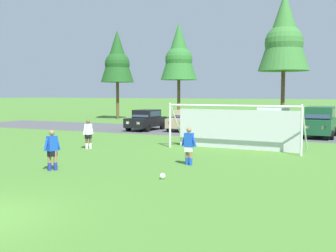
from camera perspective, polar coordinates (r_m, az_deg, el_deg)
ground_plane at (r=23.81m, az=2.88°, el=-2.92°), size 400.00×400.00×0.00m
parking_lot_strip at (r=32.81m, az=9.05°, el=-0.89°), size 52.00×8.40×0.01m
soccer_ball at (r=14.96m, az=-0.77°, el=-7.00°), size 0.22×0.22×0.22m
soccer_goal at (r=22.87m, az=9.38°, el=-0.04°), size 7.50×2.28×2.57m
player_striker_near at (r=17.74m, az=2.93°, el=-2.84°), size 0.73×0.25×1.64m
player_midfield_center at (r=17.13m, az=-15.87°, el=-3.28°), size 0.36×0.71×1.64m
player_defender_far at (r=23.34m, az=-11.07°, el=-1.12°), size 0.30×0.72×1.64m
parked_car_slot_far_left at (r=34.42m, az=-3.08°, el=0.87°), size 2.17×4.27×1.72m
parked_car_slot_left at (r=33.92m, az=2.57°, el=0.82°), size 2.18×4.27×1.72m
parked_car_slot_center_left at (r=33.93m, az=7.78°, el=0.78°), size 2.13×4.25×1.72m
parked_car_slot_center at (r=31.72m, az=14.49°, el=0.84°), size 2.38×4.72×2.16m
parked_car_slot_center_right at (r=30.86m, az=20.43°, el=0.60°), size 2.26×4.67×2.16m
tree_left_edge at (r=50.27m, az=-7.10°, el=9.39°), size 4.00×4.00×10.66m
tree_mid_left at (r=47.32m, az=1.52°, el=10.11°), size 4.17×4.17×11.13m
tree_center_back at (r=39.90m, az=15.91°, el=12.25°), size 4.65×4.65×12.41m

